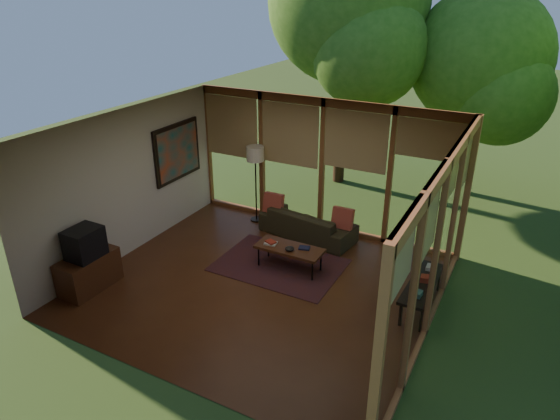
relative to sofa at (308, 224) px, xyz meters
The scene contains 25 objects.
floor 2.02m from the sofa, 88.46° to the right, with size 5.50×5.50×0.00m, color #592E17.
ceiling 3.14m from the sofa, 88.46° to the right, with size 5.50×5.50×0.00m, color white.
wall_left 3.52m from the sofa, 143.43° to the right, with size 0.04×5.00×2.70m, color beige.
wall_front 4.63m from the sofa, 89.32° to the right, with size 5.50×0.04×2.70m, color beige.
window_wall_back 1.18m from the sofa, 83.86° to the left, with size 5.50×0.12×2.70m, color brown.
window_wall_right 3.61m from the sofa, 35.50° to the right, with size 0.12×5.00×2.70m, color brown.
tree_nw 5.17m from the sofa, 100.78° to the left, with size 3.63×3.63×6.07m.
tree_ne 5.35m from the sofa, 59.94° to the left, with size 3.05×3.05×4.68m.
rug 1.30m from the sofa, 88.36° to the right, with size 2.21×1.57×0.01m, color maroon.
sofa is the anchor object (origin of this frame).
pillow_left 0.81m from the sofa, behind, with size 0.41×0.14×0.41m, color maroon.
pillow_right 0.81m from the sofa, ahead, with size 0.40×0.13×0.40m, color maroon.
ct_book_lower 1.34m from the sofa, 94.68° to the right, with size 0.21×0.16×0.03m, color #BCB6AA.
ct_book_upper 1.34m from the sofa, 94.68° to the right, with size 0.17×0.13×0.03m, color maroon.
ct_book_side 1.30m from the sofa, 67.66° to the right, with size 0.19×0.14×0.03m, color black.
ct_bowl 1.42m from the sofa, 78.04° to the right, with size 0.16×0.16×0.07m, color black.
media_cabinet 4.16m from the sofa, 125.49° to the right, with size 0.50×1.00×0.60m, color #4F2915.
television 4.19m from the sofa, 125.26° to the right, with size 0.45×0.55×0.50m, color black.
console_book_a 3.02m from the sofa, 35.57° to the right, with size 0.21×0.15×0.08m, color #345B54.
console_book_b 2.79m from the sofa, 28.00° to the right, with size 0.20×0.14×0.09m, color maroon.
console_book_c 2.62m from the sofa, 20.24° to the right, with size 0.23×0.17×0.06m, color #BCB6AA.
floor_lamp 1.72m from the sofa, behind, with size 0.36×0.36×1.65m.
coffee_table 1.30m from the sofa, 79.28° to the right, with size 1.20×0.50×0.43m.
side_console 2.81m from the sofa, 28.90° to the right, with size 0.60×1.40×0.46m.
wall_painting 3.01m from the sofa, 167.28° to the right, with size 0.06×1.35×1.15m.
Camera 1 is at (3.65, -6.15, 4.67)m, focal length 32.00 mm.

